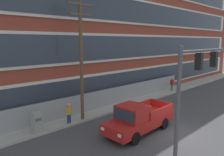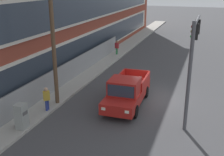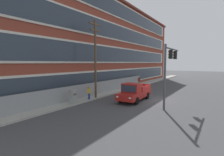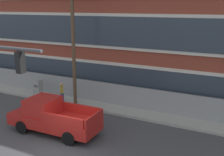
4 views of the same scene
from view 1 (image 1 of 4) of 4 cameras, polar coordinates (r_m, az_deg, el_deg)
name	(u,v)px [view 1 (image 1 of 4)]	position (r m, az deg, el deg)	size (l,w,h in m)	color
ground_plane	(171,130)	(16.40, 15.14, -12.98)	(160.00, 160.00, 0.00)	#424244
sidewalk_building_side	(108,109)	(20.26, -1.08, -7.98)	(80.00, 2.15, 0.16)	#9E9B93
brick_mill_building	(113,31)	(27.87, 0.39, 12.16)	(50.33, 9.95, 14.83)	brown
chain_link_fence	(85,103)	(19.03, -7.18, -6.59)	(29.56, 0.06, 1.80)	gray
traffic_signal_mast	(193,80)	(11.87, 20.51, -0.48)	(5.15, 0.43, 6.03)	#4C4C51
pickup_truck_red	(138,119)	(15.22, 6.86, -10.60)	(5.71, 2.25, 2.07)	#AD1E19
utility_pole_near_corner	(81,56)	(16.56, -8.06, 5.66)	(2.19, 0.26, 9.32)	brown
electrical_cabinet	(37,123)	(15.68, -19.02, -11.10)	(0.60, 0.55, 1.60)	#939993
pedestrian_near_cabinet	(69,113)	(16.67, -11.21, -8.87)	(0.44, 0.46, 1.69)	navy
pedestrian_by_fence	(172,84)	(27.88, 15.39, -1.52)	(0.35, 0.45, 1.69)	#236B38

